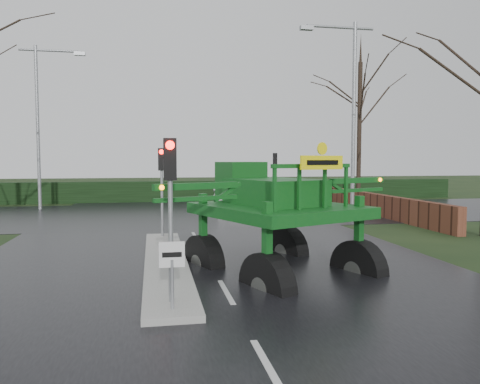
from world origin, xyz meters
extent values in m
plane|color=black|center=(0.00, 0.00, 0.00)|extent=(140.00, 140.00, 0.00)
cube|color=black|center=(0.00, 10.00, 0.00)|extent=(14.00, 80.00, 0.02)
cube|color=black|center=(0.00, 16.00, 0.01)|extent=(80.00, 12.00, 0.02)
cube|color=gray|center=(-1.30, 3.00, 0.09)|extent=(1.20, 10.00, 0.16)
cube|color=black|center=(0.00, 24.00, 0.75)|extent=(44.00, 0.90, 1.50)
cube|color=#592D1E|center=(10.50, 16.00, 0.60)|extent=(0.40, 20.00, 1.20)
cylinder|color=gray|center=(-1.30, -1.50, 0.65)|extent=(0.07, 0.07, 1.00)
cube|color=silver|center=(-1.30, -1.50, 1.25)|extent=(0.50, 0.04, 0.50)
cube|color=black|center=(-1.30, -1.52, 1.25)|extent=(0.38, 0.01, 0.10)
cylinder|color=gray|center=(-1.30, -1.00, 1.75)|extent=(0.10, 0.10, 3.50)
cube|color=black|center=(-1.30, -1.00, 3.10)|extent=(0.26, 0.22, 0.85)
sphere|color=#FF0C07|center=(-1.30, -1.13, 3.38)|extent=(0.18, 0.18, 0.18)
cylinder|color=gray|center=(-1.30, 7.50, 1.75)|extent=(0.10, 0.10, 3.50)
cube|color=black|center=(-1.30, 7.50, 3.10)|extent=(0.26, 0.22, 0.85)
sphere|color=#FF0C07|center=(-1.30, 7.37, 3.38)|extent=(0.18, 0.18, 0.18)
cylinder|color=gray|center=(6.50, 20.00, 1.75)|extent=(0.10, 0.10, 3.50)
cube|color=black|center=(6.50, 20.00, 3.10)|extent=(0.26, 0.22, 0.85)
sphere|color=#FF0C07|center=(6.50, 20.13, 3.38)|extent=(0.18, 0.18, 0.18)
cylinder|color=gray|center=(8.50, 12.00, 5.00)|extent=(0.20, 0.20, 10.00)
cylinder|color=gray|center=(7.70, 12.00, 9.70)|extent=(3.52, 0.14, 0.14)
cube|color=gray|center=(5.94, 12.00, 9.58)|extent=(0.65, 0.30, 0.20)
cylinder|color=gray|center=(-8.50, 20.00, 5.00)|extent=(0.20, 0.20, 10.00)
cylinder|color=gray|center=(-7.70, 20.00, 9.70)|extent=(3.52, 0.14, 0.14)
cube|color=gray|center=(-5.94, 20.00, 9.58)|extent=(0.65, 0.30, 0.20)
cylinder|color=black|center=(13.00, 21.00, 5.00)|extent=(0.32, 0.32, 10.00)
cone|color=black|center=(13.00, 21.00, 10.80)|extent=(0.24, 0.24, 2.50)
cylinder|color=black|center=(-1.05, 0.98, 0.88)|extent=(1.12, 1.80, 1.75)
cylinder|color=#595B56|center=(-1.05, 0.98, 0.88)|extent=(0.71, 0.76, 0.61)
cube|color=#0D4B18|center=(-1.05, 0.98, 1.97)|extent=(0.25, 0.25, 2.01)
cylinder|color=black|center=(1.86, 2.20, 0.88)|extent=(1.12, 1.80, 1.75)
cylinder|color=#595B56|center=(1.86, 2.20, 0.88)|extent=(0.71, 0.76, 0.61)
cube|color=#0D4B18|center=(1.86, 2.20, 1.97)|extent=(0.25, 0.25, 2.01)
cylinder|color=black|center=(0.17, -1.93, 0.88)|extent=(1.12, 1.80, 1.75)
cylinder|color=#595B56|center=(0.17, -1.93, 0.88)|extent=(0.71, 0.76, 0.61)
cube|color=#0D4B18|center=(0.17, -1.93, 1.97)|extent=(0.25, 0.25, 2.01)
cylinder|color=black|center=(3.08, -0.71, 0.88)|extent=(1.12, 1.80, 1.75)
cylinder|color=#595B56|center=(3.08, -0.71, 0.88)|extent=(0.71, 0.76, 0.61)
cube|color=#0D4B18|center=(3.08, -0.71, 1.97)|extent=(0.25, 0.25, 2.01)
cube|color=#0D4B18|center=(1.01, 0.14, 2.54)|extent=(5.01, 5.29, 0.31)
cube|color=#0D4B18|center=(0.95, 0.30, 3.02)|extent=(2.79, 3.17, 0.79)
cube|color=#114917|center=(0.27, 1.91, 3.33)|extent=(1.62, 1.48, 1.14)
cube|color=#0D4B18|center=(1.56, -1.16, 3.81)|extent=(2.46, 1.11, 0.11)
cube|color=#0D4B18|center=(-1.43, -1.27, 3.33)|extent=(2.16, 1.03, 0.16)
sphere|color=orange|center=(-2.29, -1.72, 3.33)|extent=(0.12, 0.12, 0.12)
cube|color=#0D4B18|center=(3.73, 0.90, 3.33)|extent=(2.16, 1.03, 0.16)
sphere|color=orange|center=(4.65, 1.19, 3.33)|extent=(0.12, 0.12, 0.12)
cube|color=#FEEB0D|center=(1.69, -1.48, 3.89)|extent=(1.31, 0.59, 0.35)
cube|color=black|center=(1.69, -1.48, 3.89)|extent=(0.97, 0.41, 0.12)
cylinder|color=#FEEB0D|center=(1.69, -1.48, 4.24)|extent=(0.30, 0.15, 0.32)
imported|color=silver|center=(4.73, 19.00, 0.00)|extent=(5.01, 2.01, 1.62)
camera|label=1|loc=(-1.66, -10.57, 3.10)|focal=35.00mm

